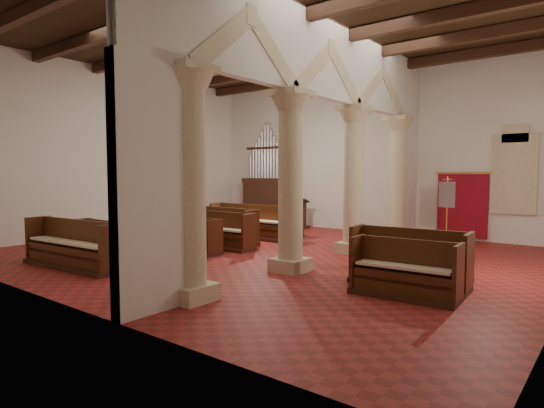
{
  "coord_description": "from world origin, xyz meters",
  "views": [
    {
      "loc": [
        7.76,
        -9.81,
        2.25
      ],
      "look_at": [
        -0.29,
        0.5,
        1.34
      ],
      "focal_mm": 30.0,
      "sensor_mm": 36.0,
      "label": 1
    }
  ],
  "objects_px": {
    "processional_banner": "(446,223)",
    "nave_pew_0": "(72,252)",
    "pipe_organ": "(266,193)",
    "aisle_pew_0": "(404,278)",
    "lectern": "(303,216)"
  },
  "relations": [
    {
      "from": "nave_pew_0",
      "to": "aisle_pew_0",
      "type": "xyz_separation_m",
      "value": [
        7.18,
        2.36,
        -0.02
      ]
    },
    {
      "from": "pipe_organ",
      "to": "nave_pew_0",
      "type": "bearing_deg",
      "value": -78.54
    },
    {
      "from": "nave_pew_0",
      "to": "lectern",
      "type": "bearing_deg",
      "value": 86.31
    },
    {
      "from": "processional_banner",
      "to": "nave_pew_0",
      "type": "xyz_separation_m",
      "value": [
        -6.13,
        -8.19,
        -0.39
      ]
    },
    {
      "from": "lectern",
      "to": "nave_pew_0",
      "type": "distance_m",
      "value": 9.65
    },
    {
      "from": "lectern",
      "to": "nave_pew_0",
      "type": "relative_size",
      "value": 0.39
    },
    {
      "from": "lectern",
      "to": "processional_banner",
      "type": "height_order",
      "value": "processional_banner"
    },
    {
      "from": "pipe_organ",
      "to": "processional_banner",
      "type": "xyz_separation_m",
      "value": [
        8.13,
        -1.65,
        -0.61
      ]
    },
    {
      "from": "processional_banner",
      "to": "nave_pew_0",
      "type": "height_order",
      "value": "processional_banner"
    },
    {
      "from": "aisle_pew_0",
      "to": "pipe_organ",
      "type": "bearing_deg",
      "value": 137.67
    },
    {
      "from": "pipe_organ",
      "to": "nave_pew_0",
      "type": "height_order",
      "value": "pipe_organ"
    },
    {
      "from": "pipe_organ",
      "to": "lectern",
      "type": "xyz_separation_m",
      "value": [
        2.03,
        -0.2,
        -0.87
      ]
    },
    {
      "from": "pipe_organ",
      "to": "nave_pew_0",
      "type": "xyz_separation_m",
      "value": [
        2.0,
        -9.85,
        -1.0
      ]
    },
    {
      "from": "lectern",
      "to": "processional_banner",
      "type": "bearing_deg",
      "value": -17.71
    },
    {
      "from": "lectern",
      "to": "aisle_pew_0",
      "type": "bearing_deg",
      "value": -49.85
    }
  ]
}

